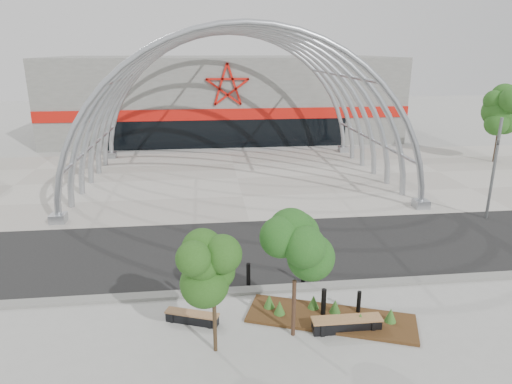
# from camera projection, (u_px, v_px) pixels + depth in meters

# --- Properties ---
(ground) EXTENTS (140.00, 140.00, 0.00)m
(ground) POSITION_uv_depth(u_px,v_px,m) (268.00, 287.00, 17.54)
(ground) COLOR #9B9B96
(ground) RESTS_ON ground
(road) EXTENTS (140.00, 7.00, 0.02)m
(road) POSITION_uv_depth(u_px,v_px,m) (257.00, 249.00, 20.85)
(road) COLOR black
(road) RESTS_ON ground
(forecourt) EXTENTS (60.00, 17.00, 0.04)m
(forecourt) POSITION_uv_depth(u_px,v_px,m) (237.00, 178.00, 32.21)
(forecourt) COLOR #A39C92
(forecourt) RESTS_ON ground
(kerb) EXTENTS (60.00, 0.50, 0.12)m
(kerb) POSITION_uv_depth(u_px,v_px,m) (269.00, 289.00, 17.28)
(kerb) COLOR slate
(kerb) RESTS_ON ground
(arena_building) EXTENTS (34.00, 15.24, 8.00)m
(arena_building) POSITION_uv_depth(u_px,v_px,m) (224.00, 96.00, 48.03)
(arena_building) COLOR slate
(arena_building) RESTS_ON ground
(vault_canopy) EXTENTS (20.80, 15.80, 20.36)m
(vault_canopy) POSITION_uv_depth(u_px,v_px,m) (237.00, 178.00, 32.22)
(vault_canopy) COLOR #A0A5AB
(vault_canopy) RESTS_ON ground
(planting_bed) EXTENTS (5.86, 3.58, 0.59)m
(planting_bed) POSITION_uv_depth(u_px,v_px,m) (329.00, 315.00, 15.44)
(planting_bed) COLOR #39250F
(planting_bed) RESTS_ON ground
(signal_pole) EXTENTS (0.42, 0.75, 5.44)m
(signal_pole) POSITION_uv_depth(u_px,v_px,m) (494.00, 167.00, 23.82)
(signal_pole) COLOR slate
(signal_pole) RESTS_ON ground
(street_tree_0) EXTENTS (1.61, 1.61, 3.67)m
(street_tree_0) POSITION_uv_depth(u_px,v_px,m) (213.00, 272.00, 13.08)
(street_tree_0) COLOR #2D2413
(street_tree_0) RESTS_ON ground
(street_tree_1) EXTENTS (1.61, 1.61, 3.80)m
(street_tree_1) POSITION_uv_depth(u_px,v_px,m) (295.00, 257.00, 13.81)
(street_tree_1) COLOR #321C12
(street_tree_1) RESTS_ON ground
(bench_0) EXTENTS (1.86, 1.02, 0.38)m
(bench_0) POSITION_uv_depth(u_px,v_px,m) (192.00, 318.00, 15.22)
(bench_0) COLOR black
(bench_0) RESTS_ON ground
(bench_1) EXTENTS (2.29, 0.52, 0.48)m
(bench_1) POSITION_uv_depth(u_px,v_px,m) (347.00, 325.00, 14.76)
(bench_1) COLOR black
(bench_1) RESTS_ON ground
(bollard_0) EXTENTS (0.15, 0.15, 0.92)m
(bollard_0) POSITION_uv_depth(u_px,v_px,m) (184.00, 285.00, 16.78)
(bollard_0) COLOR black
(bollard_0) RESTS_ON ground
(bollard_1) EXTENTS (0.15, 0.15, 0.95)m
(bollard_1) POSITION_uv_depth(u_px,v_px,m) (248.00, 275.00, 17.51)
(bollard_1) COLOR black
(bollard_1) RESTS_ON ground
(bollard_2) EXTENTS (0.15, 0.15, 0.94)m
(bollard_2) POSITION_uv_depth(u_px,v_px,m) (303.00, 272.00, 17.75)
(bollard_2) COLOR black
(bollard_2) RESTS_ON ground
(bollard_3) EXTENTS (0.17, 0.17, 1.05)m
(bollard_3) POSITION_uv_depth(u_px,v_px,m) (324.00, 303.00, 15.46)
(bollard_3) COLOR black
(bollard_3) RESTS_ON ground
(bollard_4) EXTENTS (0.14, 0.14, 0.89)m
(bollard_4) POSITION_uv_depth(u_px,v_px,m) (359.00, 303.00, 15.62)
(bollard_4) COLOR black
(bollard_4) RESTS_ON ground
(bg_tree_1) EXTENTS (2.70, 2.70, 5.91)m
(bg_tree_1) POSITION_uv_depth(u_px,v_px,m) (502.00, 109.00, 35.62)
(bg_tree_1) COLOR black
(bg_tree_1) RESTS_ON ground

